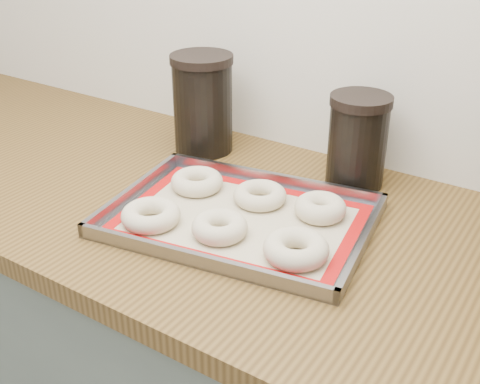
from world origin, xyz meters
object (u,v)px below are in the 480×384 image
Objects in this scene: baking_tray at (240,218)px; bagel_front_right at (296,249)px; bagel_front_left at (151,215)px; bagel_back_right at (320,208)px; bagel_back_left at (197,182)px; bagel_front_mid at (220,227)px; canister_left at (203,103)px; bagel_back_mid at (260,195)px; canister_mid at (358,141)px.

baking_tray is 0.15m from bagel_front_right.
bagel_front_left is 0.30m from bagel_back_right.
bagel_back_left is at bearing 158.83° from bagel_front_right.
bagel_front_mid is 0.44× the size of canister_left.
bagel_back_mid is (-0.15, 0.13, -0.00)m from bagel_front_right.
bagel_front_right is (0.14, 0.01, 0.00)m from bagel_front_mid.
bagel_back_mid is at bearing -32.29° from canister_left.
bagel_front_left is 1.13× the size of bagel_back_right.
bagel_back_mid is at bearing 8.63° from bagel_back_left.
bagel_back_right is (0.12, 0.09, 0.02)m from baking_tray.
baking_tray is 0.07m from bagel_front_mid.
baking_tray is at bearing -142.98° from bagel_back_right.
baking_tray is 0.15m from bagel_back_right.
bagel_front_left is at bearing -125.17° from bagel_back_mid.
canister_left is at bearing 158.91° from bagel_back_right.
bagel_front_mid is at bearing -49.68° from canister_left.
canister_mid is (-0.01, 0.17, 0.07)m from bagel_back_right.
bagel_back_left is 0.47× the size of canister_left.
canister_left is (-0.36, 0.14, 0.09)m from bagel_back_right.
bagel_front_mid is at bearing -126.76° from bagel_back_right.
canister_left is at bearing 144.13° from bagel_front_right.
bagel_front_left is 0.48× the size of canister_left.
bagel_back_right is (0.11, 0.15, 0.00)m from bagel_front_mid.
canister_left reaches higher than bagel_back_right.
bagel_front_mid is 0.95× the size of bagel_back_left.
bagel_back_mid is at bearing -121.49° from canister_mid.
bagel_back_mid is (0.13, 0.02, -0.00)m from bagel_back_left.
canister_left reaches higher than bagel_front_left.
canister_mid is at bearing 58.51° from bagel_back_mid.
bagel_back_left is at bearing 139.17° from bagel_front_mid.
bagel_front_mid is at bearing -88.11° from bagel_back_mid.
baking_tray is 0.07m from bagel_back_mid.
canister_mid is (0.11, 0.18, 0.07)m from bagel_back_mid.
canister_left is (-0.25, 0.29, 0.09)m from bagel_front_mid.
bagel_front_right reaches higher than baking_tray.
bagel_front_left is at bearing -69.27° from canister_left.
canister_left is 1.18× the size of canister_mid.
canister_mid is (0.23, 0.35, 0.07)m from bagel_front_left.
bagel_back_mid is 0.46× the size of canister_left.
bagel_front_mid is at bearing -108.43° from canister_mid.
bagel_back_right is at bearing 7.78° from bagel_back_left.
bagel_back_left is at bearing -172.22° from bagel_back_right.
bagel_back_left is 0.55× the size of canister_mid.
baking_tray is 2.74× the size of canister_mid.
bagel_front_mid is 0.52× the size of canister_mid.
bagel_front_right and bagel_back_right have the same top height.
bagel_back_right reaches higher than bagel_front_mid.
baking_tray is 0.35m from canister_left.
canister_mid is (0.36, 0.03, -0.02)m from canister_left.
canister_left is 0.36m from canister_mid.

